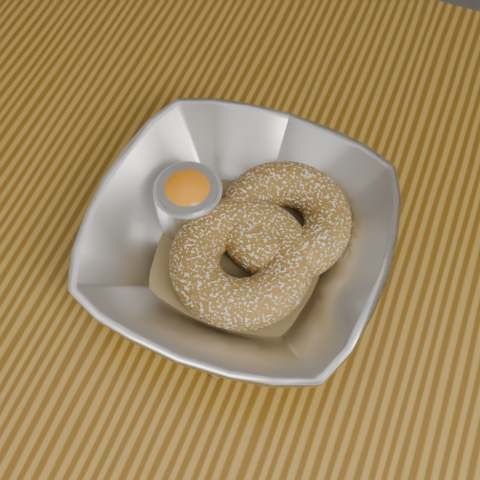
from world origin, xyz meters
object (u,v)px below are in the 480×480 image
(table, at_px, (290,393))
(donut_back, at_px, (284,220))
(serving_bowl, at_px, (240,242))
(donut_front, at_px, (241,261))
(ramekin, at_px, (189,201))

(table, relative_size, donut_back, 11.73)
(table, distance_m, serving_bowl, 0.15)
(table, height_order, donut_front, donut_front)
(donut_back, bearing_deg, ramekin, -169.87)
(table, relative_size, serving_bowl, 5.44)
(serving_bowl, bearing_deg, table, -40.06)
(serving_bowl, relative_size, donut_back, 2.16)
(serving_bowl, bearing_deg, ramekin, 161.12)
(table, xyz_separation_m, ramekin, (-0.12, 0.07, 0.13))
(serving_bowl, distance_m, donut_back, 0.04)
(table, height_order, donut_back, donut_back)
(donut_back, xyz_separation_m, donut_front, (-0.02, -0.05, 0.00))
(table, xyz_separation_m, donut_back, (-0.04, 0.09, 0.13))
(ramekin, bearing_deg, donut_front, -30.01)
(donut_front, bearing_deg, table, -34.39)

